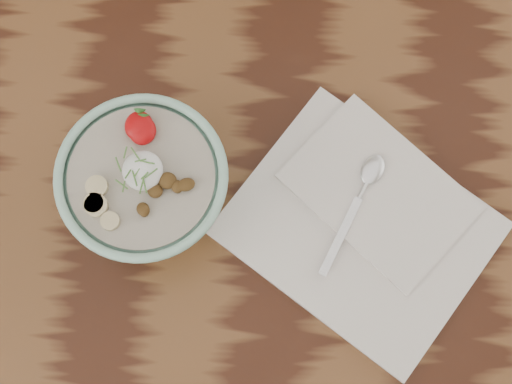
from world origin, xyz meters
TOP-DOWN VIEW (x-y plane):
  - table at (0.00, 0.00)cm, footprint 160.00×90.00cm
  - breakfast_bowl at (5.20, 8.30)cm, footprint 19.12×19.12cm
  - napkin at (30.92, 6.31)cm, footprint 37.18×35.81cm
  - spoon at (30.78, 10.30)cm, footprint 8.41×15.66cm

SIDE VIEW (x-z plane):
  - table at x=0.00cm, z-range 28.20..103.20cm
  - napkin at x=30.92cm, z-range 74.86..76.64cm
  - spoon at x=30.78cm, z-range 76.71..77.57cm
  - breakfast_bowl at x=5.20cm, z-range 75.20..87.63cm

